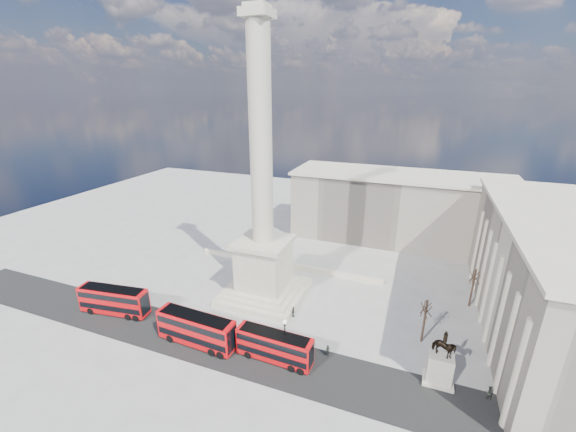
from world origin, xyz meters
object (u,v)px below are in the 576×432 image
(victorian_lamp, at_px, (285,337))
(pedestrian_crossing, at_px, (293,312))
(nelsons_column, at_px, (263,228))
(equestrian_statue, at_px, (440,365))
(red_bus_c, at_px, (275,346))
(red_bus_b, at_px, (197,329))
(pedestrian_standing, at_px, (489,392))
(pedestrian_walking, at_px, (328,351))
(red_bus_a, at_px, (114,300))

(victorian_lamp, xyz_separation_m, pedestrian_crossing, (-2.38, 9.88, -3.00))
(nelsons_column, xyz_separation_m, equestrian_statue, (29.29, -10.98, -10.24))
(red_bus_c, distance_m, pedestrian_crossing, 10.35)
(victorian_lamp, bearing_deg, nelsons_column, 123.71)
(red_bus_b, xyz_separation_m, pedestrian_standing, (38.47, 4.31, -1.68))
(red_bus_b, bearing_deg, victorian_lamp, 8.20)
(nelsons_column, xyz_separation_m, pedestrian_crossing, (7.27, -4.58, -11.99))
(nelsons_column, distance_m, red_bus_b, 19.23)
(red_bus_b, xyz_separation_m, pedestrian_crossing, (10.80, 11.24, -1.64))
(red_bus_c, relative_size, victorian_lamp, 1.62)
(pedestrian_standing, bearing_deg, victorian_lamp, 3.76)
(red_bus_c, bearing_deg, nelsons_column, 121.35)
(red_bus_b, distance_m, victorian_lamp, 13.32)
(equestrian_statue, distance_m, pedestrian_standing, 5.94)
(pedestrian_walking, bearing_deg, pedestrian_crossing, 116.85)
(nelsons_column, distance_m, pedestrian_standing, 38.69)
(equestrian_statue, bearing_deg, victorian_lamp, -169.94)
(red_bus_a, distance_m, pedestrian_crossing, 29.68)
(pedestrian_standing, bearing_deg, red_bus_a, -0.12)
(nelsons_column, distance_m, red_bus_a, 27.24)
(pedestrian_standing, bearing_deg, pedestrian_crossing, -16.97)
(nelsons_column, xyz_separation_m, red_bus_c, (8.30, -14.79, -10.64))
(red_bus_b, height_order, victorian_lamp, victorian_lamp)
(red_bus_c, relative_size, pedestrian_walking, 5.95)
(red_bus_a, relative_size, equestrian_statue, 1.53)
(pedestrian_crossing, bearing_deg, victorian_lamp, 167.96)
(red_bus_b, bearing_deg, nelsons_column, 79.75)
(pedestrian_crossing, bearing_deg, red_bus_b, 110.56)
(victorian_lamp, relative_size, pedestrian_crossing, 3.60)
(nelsons_column, distance_m, equestrian_statue, 32.91)
(equestrian_statue, relative_size, pedestrian_walking, 4.29)
(red_bus_a, height_order, pedestrian_walking, red_bus_a)
(pedestrian_standing, bearing_deg, equestrian_statue, -8.18)
(pedestrian_walking, distance_m, pedestrian_standing, 20.00)
(victorian_lamp, distance_m, pedestrian_crossing, 10.60)
(nelsons_column, relative_size, victorian_lamp, 7.48)
(nelsons_column, xyz_separation_m, victorian_lamp, (9.65, -14.46, -8.99))
(pedestrian_walking, relative_size, pedestrian_crossing, 0.98)
(red_bus_a, bearing_deg, victorian_lamp, -8.40)
(pedestrian_walking, height_order, pedestrian_crossing, pedestrian_crossing)
(red_bus_c, xyz_separation_m, victorian_lamp, (1.35, 0.32, 1.64))
(red_bus_b, relative_size, equestrian_statue, 1.56)
(red_bus_c, bearing_deg, red_bus_b, -172.98)
(equestrian_statue, height_order, pedestrian_walking, equestrian_statue)
(nelsons_column, relative_size, pedestrian_crossing, 26.93)
(equestrian_statue, xyz_separation_m, pedestrian_standing, (5.64, -0.52, -1.79))
(red_bus_c, height_order, pedestrian_walking, red_bus_c)
(pedestrian_walking, bearing_deg, red_bus_a, 163.30)
(victorian_lamp, height_order, pedestrian_standing, victorian_lamp)
(nelsons_column, xyz_separation_m, pedestrian_walking, (14.93, -11.50, -12.01))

